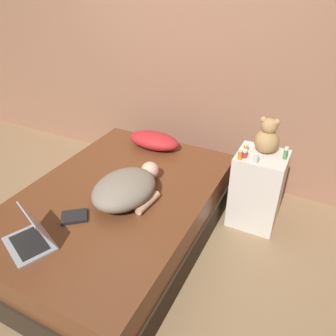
# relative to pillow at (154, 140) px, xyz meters

# --- Properties ---
(ground_plane) EXTENTS (12.00, 12.00, 0.00)m
(ground_plane) POSITION_rel_pillow_xyz_m (0.09, -0.80, -0.54)
(ground_plane) COLOR #937551
(wall_back) EXTENTS (8.00, 0.06, 2.60)m
(wall_back) POSITION_rel_pillow_xyz_m (0.09, 0.50, 0.76)
(wall_back) COLOR #996B51
(wall_back) RESTS_ON ground_plane
(bed) EXTENTS (1.40, 2.04, 0.46)m
(bed) POSITION_rel_pillow_xyz_m (0.09, -0.80, -0.31)
(bed) COLOR #2D2319
(bed) RESTS_ON ground_plane
(nightstand) EXTENTS (0.40, 0.38, 0.68)m
(nightstand) POSITION_rel_pillow_xyz_m (1.05, -0.08, -0.20)
(nightstand) COLOR silver
(nightstand) RESTS_ON ground_plane
(pillow) EXTENTS (0.52, 0.27, 0.15)m
(pillow) POSITION_rel_pillow_xyz_m (0.00, 0.00, 0.00)
(pillow) COLOR red
(pillow) RESTS_ON bed
(person_lying) EXTENTS (0.47, 0.71, 0.20)m
(person_lying) POSITION_rel_pillow_xyz_m (0.21, -0.82, 0.02)
(person_lying) COLOR gray
(person_lying) RESTS_ON bed
(laptop) EXTENTS (0.40, 0.36, 0.24)m
(laptop) POSITION_rel_pillow_xyz_m (-0.07, -1.49, -0.02)
(laptop) COLOR #9E9EA3
(laptop) RESTS_ON bed
(teddy_bear) EXTENTS (0.20, 0.20, 0.30)m
(teddy_bear) POSITION_rel_pillow_xyz_m (1.05, -0.02, 0.28)
(teddy_bear) COLOR tan
(teddy_bear) RESTS_ON nightstand
(bottle_red) EXTENTS (0.05, 0.05, 0.06)m
(bottle_red) POSITION_rel_pillow_xyz_m (0.92, -0.18, 0.18)
(bottle_red) COLOR #B72D2D
(bottle_red) RESTS_ON nightstand
(bottle_amber) EXTENTS (0.03, 0.03, 0.08)m
(bottle_amber) POSITION_rel_pillow_xyz_m (0.91, -0.09, 0.18)
(bottle_amber) COLOR gold
(bottle_amber) RESTS_ON nightstand
(bottle_green) EXTENTS (0.03, 0.03, 0.10)m
(bottle_green) POSITION_rel_pillow_xyz_m (1.22, -0.06, 0.19)
(bottle_green) COLOR #3D8E4C
(bottle_green) RESTS_ON nightstand
(bottle_orange) EXTENTS (0.03, 0.03, 0.09)m
(bottle_orange) POSITION_rel_pillow_xyz_m (0.90, -0.23, 0.19)
(bottle_orange) COLOR orange
(bottle_orange) RESTS_ON nightstand
(bottle_white) EXTENTS (0.04, 0.04, 0.08)m
(bottle_white) POSITION_rel_pillow_xyz_m (1.02, -0.23, 0.18)
(bottle_white) COLOR white
(bottle_white) RESTS_ON nightstand
(book) EXTENTS (0.22, 0.22, 0.02)m
(book) POSITION_rel_pillow_xyz_m (0.00, -1.18, -0.06)
(book) COLOR black
(book) RESTS_ON bed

